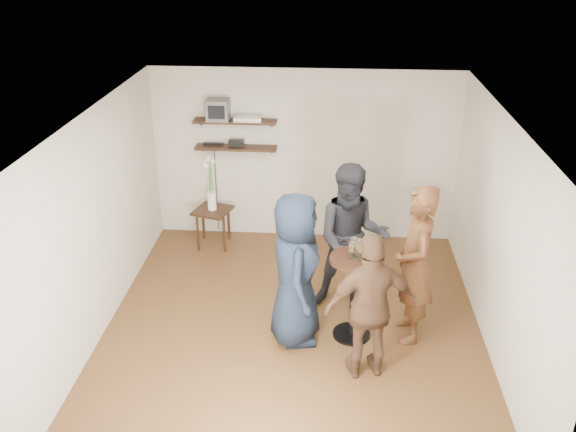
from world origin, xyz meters
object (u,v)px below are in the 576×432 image
object	(u,v)px
person_navy	(295,270)
radio	(236,143)
person_plaid	(414,265)
crt_monitor	(218,110)
dvd_deck	(248,118)
person_brown	(371,307)
side_table	(213,215)
person_dark	(352,238)
drinks_table	(354,286)

from	to	relation	value
person_navy	radio	bearing A→B (deg)	15.32
person_plaid	person_navy	world-z (taller)	person_plaid
crt_monitor	person_navy	size ratio (longest dim) A/B	0.18
dvd_deck	person_brown	xyz separation A→B (m)	(1.66, -3.11, -1.06)
side_table	person_navy	xyz separation A→B (m)	(1.37, -2.22, 0.42)
radio	side_table	size ratio (longest dim) A/B	0.36
person_plaid	person_dark	size ratio (longest dim) A/B	1.00
radio	side_table	distance (m)	1.13
person_navy	person_dark	bearing A→B (deg)	-47.48
crt_monitor	drinks_table	world-z (taller)	crt_monitor
person_navy	person_plaid	bearing A→B (deg)	-90.62
side_table	person_navy	size ratio (longest dim) A/B	0.34
radio	person_navy	size ratio (longest dim) A/B	0.12
crt_monitor	person_dark	world-z (taller)	crt_monitor
crt_monitor	side_table	bearing A→B (deg)	-106.92
person_plaid	dvd_deck	bearing A→B (deg)	-143.34
drinks_table	person_dark	xyz separation A→B (m)	(-0.02, 0.67, 0.27)
crt_monitor	person_plaid	xyz separation A→B (m)	(2.60, -2.40, -1.07)
person_plaid	person_dark	xyz separation A→B (m)	(-0.69, 0.60, -0.00)
crt_monitor	person_plaid	distance (m)	3.70
side_table	drinks_table	bearing A→B (deg)	-46.38
drinks_table	dvd_deck	bearing A→B (deg)	121.46
drinks_table	person_plaid	distance (m)	0.72
person_dark	side_table	bearing A→B (deg)	142.14
person_navy	dvd_deck	bearing A→B (deg)	11.59
drinks_table	person_brown	world-z (taller)	person_brown
person_dark	person_navy	xyz separation A→B (m)	(-0.64, -0.75, -0.03)
radio	side_table	xyz separation A→B (m)	(-0.34, -0.33, -1.02)
drinks_table	person_brown	size ratio (longest dim) A/B	0.63
radio	side_table	bearing A→B (deg)	-136.34
crt_monitor	person_brown	bearing A→B (deg)	-56.14
person_dark	person_navy	world-z (taller)	person_dark
dvd_deck	person_brown	world-z (taller)	dvd_deck
dvd_deck	person_dark	size ratio (longest dim) A/B	0.21
radio	person_brown	size ratio (longest dim) A/B	0.13
side_table	person_brown	xyz separation A→B (m)	(2.19, -2.79, 0.34)
person_plaid	person_navy	size ratio (longest dim) A/B	1.04
side_table	person_plaid	xyz separation A→B (m)	(2.70, -2.07, 0.45)
radio	person_navy	xyz separation A→B (m)	(1.03, -2.54, -0.60)
dvd_deck	side_table	xyz separation A→B (m)	(-0.53, -0.33, -1.40)
crt_monitor	radio	size ratio (longest dim) A/B	1.45
crt_monitor	radio	xyz separation A→B (m)	(0.24, 0.00, -0.50)
person_plaid	person_dark	world-z (taller)	person_plaid
dvd_deck	person_plaid	distance (m)	3.37
person_plaid	person_navy	xyz separation A→B (m)	(-1.33, -0.14, -0.04)
side_table	person_dark	xyz separation A→B (m)	(2.02, -1.47, 0.45)
crt_monitor	side_table	size ratio (longest dim) A/B	0.52
side_table	drinks_table	world-z (taller)	drinks_table
dvd_deck	drinks_table	bearing A→B (deg)	-58.54
dvd_deck	side_table	world-z (taller)	dvd_deck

